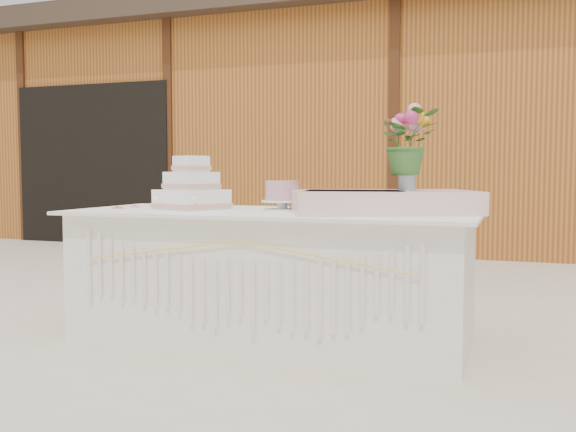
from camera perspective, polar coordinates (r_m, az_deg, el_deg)
The scene contains 9 objects.
ground at distance 3.91m, azimuth -1.50°, elevation -10.89°, with size 80.00×80.00×0.00m, color beige.
barn at distance 9.64m, azimuth 11.49°, elevation 7.92°, with size 12.60×4.60×3.30m.
cake_table at distance 3.82m, azimuth -1.54°, elevation -5.29°, with size 2.40×1.00×0.77m.
wedding_cake at distance 4.01m, azimuth -8.57°, elevation 2.21°, with size 0.48×0.48×0.33m.
pink_cake_stand at distance 3.77m, azimuth -0.52°, elevation 1.96°, with size 0.25×0.25×0.18m.
satin_runner at distance 3.62m, azimuth 8.39°, elevation 1.25°, with size 1.00×0.58×0.13m, color beige.
flower_vase at distance 3.59m, azimuth 10.54°, elevation 3.29°, with size 0.10×0.10×0.14m, color #B1B1B6.
bouquet at distance 3.60m, azimuth 10.59°, elevation 7.25°, with size 0.33×0.28×0.36m, color #376629.
loose_flowers at distance 4.23m, azimuth -13.90°, elevation 0.84°, with size 0.14×0.34×0.02m, color pink, non-canonical shape.
Camera 1 is at (1.36, -3.52, 1.00)m, focal length 40.00 mm.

